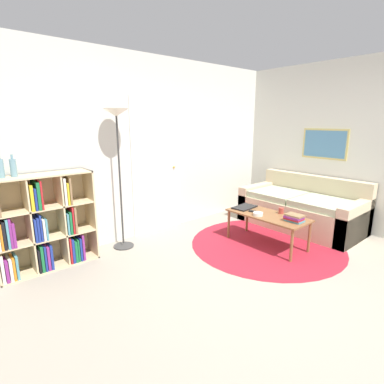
{
  "coord_description": "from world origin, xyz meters",
  "views": [
    {
      "loc": [
        -2.46,
        -1.32,
        1.69
      ],
      "look_at": [
        -0.17,
        1.34,
        0.85
      ],
      "focal_mm": 28.0,
      "sensor_mm": 36.0,
      "label": 1
    }
  ],
  "objects_px": {
    "bookshelf": "(42,226)",
    "coffee_table": "(267,217)",
    "floor_lamp": "(117,132)",
    "bottle_right": "(13,168)",
    "laptop": "(245,207)",
    "couch": "(302,209)",
    "bowl": "(258,214)",
    "bottle_middle": "(0,168)",
    "cup": "(281,211)"
  },
  "relations": [
    {
      "from": "couch",
      "to": "cup",
      "type": "bearing_deg",
      "value": -168.94
    },
    {
      "from": "couch",
      "to": "bowl",
      "type": "relative_size",
      "value": 13.98
    },
    {
      "from": "floor_lamp",
      "to": "bottle_right",
      "type": "relative_size",
      "value": 7.82
    },
    {
      "from": "coffee_table",
      "to": "bottle_right",
      "type": "distance_m",
      "value": 3.13
    },
    {
      "from": "bookshelf",
      "to": "cup",
      "type": "height_order",
      "value": "bookshelf"
    },
    {
      "from": "floor_lamp",
      "to": "bottle_right",
      "type": "height_order",
      "value": "floor_lamp"
    },
    {
      "from": "couch",
      "to": "bottle_middle",
      "type": "distance_m",
      "value": 4.21
    },
    {
      "from": "bottle_right",
      "to": "bowl",
      "type": "bearing_deg",
      "value": -25.8
    },
    {
      "from": "bookshelf",
      "to": "bottle_middle",
      "type": "distance_m",
      "value": 0.77
    },
    {
      "from": "bottle_middle",
      "to": "laptop",
      "type": "bearing_deg",
      "value": -17.35
    },
    {
      "from": "couch",
      "to": "laptop",
      "type": "relative_size",
      "value": 4.85
    },
    {
      "from": "laptop",
      "to": "bottle_right",
      "type": "bearing_deg",
      "value": 162.01
    },
    {
      "from": "floor_lamp",
      "to": "bowl",
      "type": "height_order",
      "value": "floor_lamp"
    },
    {
      "from": "bookshelf",
      "to": "coffee_table",
      "type": "relative_size",
      "value": 1.0
    },
    {
      "from": "bottle_middle",
      "to": "bottle_right",
      "type": "height_order",
      "value": "bottle_middle"
    },
    {
      "from": "bottle_right",
      "to": "floor_lamp",
      "type": "bearing_deg",
      "value": -3.1
    },
    {
      "from": "bookshelf",
      "to": "bottle_right",
      "type": "height_order",
      "value": "bottle_right"
    },
    {
      "from": "bookshelf",
      "to": "bowl",
      "type": "distance_m",
      "value": 2.69
    },
    {
      "from": "cup",
      "to": "bottle_middle",
      "type": "relative_size",
      "value": 0.33
    },
    {
      "from": "bottle_right",
      "to": "laptop",
      "type": "bearing_deg",
      "value": -17.99
    },
    {
      "from": "coffee_table",
      "to": "bottle_right",
      "type": "height_order",
      "value": "bottle_right"
    },
    {
      "from": "laptop",
      "to": "bowl",
      "type": "xyz_separation_m",
      "value": [
        -0.15,
        -0.36,
        0.01
      ]
    },
    {
      "from": "bottle_middle",
      "to": "floor_lamp",
      "type": "bearing_deg",
      "value": -2.92
    },
    {
      "from": "bowl",
      "to": "cup",
      "type": "xyz_separation_m",
      "value": [
        0.32,
        -0.15,
        0.02
      ]
    },
    {
      "from": "coffee_table",
      "to": "bowl",
      "type": "relative_size",
      "value": 8.47
    },
    {
      "from": "floor_lamp",
      "to": "bowl",
      "type": "xyz_separation_m",
      "value": [
        1.4,
        -1.18,
        -1.09
      ]
    },
    {
      "from": "bottle_middle",
      "to": "bottle_right",
      "type": "relative_size",
      "value": 1.04
    },
    {
      "from": "couch",
      "to": "laptop",
      "type": "bearing_deg",
      "value": 162.9
    },
    {
      "from": "couch",
      "to": "cup",
      "type": "relative_size",
      "value": 22.99
    },
    {
      "from": "cup",
      "to": "bottle_middle",
      "type": "distance_m",
      "value": 3.41
    },
    {
      "from": "bowl",
      "to": "bottle_right",
      "type": "relative_size",
      "value": 0.56
    },
    {
      "from": "bowl",
      "to": "cup",
      "type": "height_order",
      "value": "cup"
    },
    {
      "from": "bowl",
      "to": "bottle_middle",
      "type": "distance_m",
      "value": 3.07
    },
    {
      "from": "floor_lamp",
      "to": "bottle_right",
      "type": "xyz_separation_m",
      "value": [
        -1.18,
        0.06,
        -0.35
      ]
    },
    {
      "from": "bookshelf",
      "to": "cup",
      "type": "xyz_separation_m",
      "value": [
        2.71,
        -1.38,
        -0.03
      ]
    },
    {
      "from": "bookshelf",
      "to": "bowl",
      "type": "xyz_separation_m",
      "value": [
        2.38,
        -1.23,
        -0.05
      ]
    },
    {
      "from": "coffee_table",
      "to": "bottle_right",
      "type": "xyz_separation_m",
      "value": [
        -2.73,
        1.3,
        0.81
      ]
    },
    {
      "from": "floor_lamp",
      "to": "laptop",
      "type": "xyz_separation_m",
      "value": [
        1.55,
        -0.82,
        -1.1
      ]
    },
    {
      "from": "laptop",
      "to": "bottle_middle",
      "type": "bearing_deg",
      "value": 162.65
    },
    {
      "from": "bowl",
      "to": "cup",
      "type": "distance_m",
      "value": 0.35
    },
    {
      "from": "laptop",
      "to": "bottle_right",
      "type": "height_order",
      "value": "bottle_right"
    },
    {
      "from": "laptop",
      "to": "cup",
      "type": "bearing_deg",
      "value": -71.59
    },
    {
      "from": "couch",
      "to": "bottle_middle",
      "type": "height_order",
      "value": "bottle_middle"
    },
    {
      "from": "coffee_table",
      "to": "bottle_middle",
      "type": "distance_m",
      "value": 3.23
    },
    {
      "from": "bottle_middle",
      "to": "couch",
      "type": "bearing_deg",
      "value": -17.28
    },
    {
      "from": "couch",
      "to": "bottle_right",
      "type": "distance_m",
      "value": 4.1
    },
    {
      "from": "couch",
      "to": "coffee_table",
      "type": "height_order",
      "value": "couch"
    },
    {
      "from": "laptop",
      "to": "coffee_table",
      "type": "bearing_deg",
      "value": -91.18
    },
    {
      "from": "floor_lamp",
      "to": "coffee_table",
      "type": "height_order",
      "value": "floor_lamp"
    },
    {
      "from": "bottle_middle",
      "to": "cup",
      "type": "bearing_deg",
      "value": -24.82
    }
  ]
}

